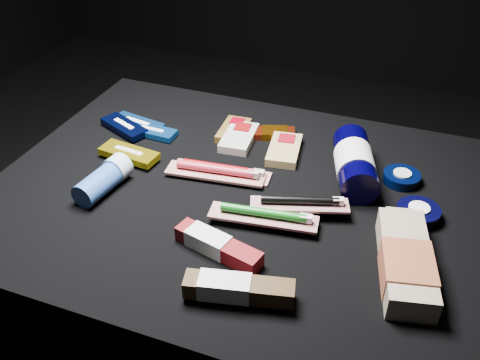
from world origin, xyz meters
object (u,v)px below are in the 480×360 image
(deodorant_stick, at_px, (104,180))
(toothpaste_carton_red, at_px, (215,245))
(lotion_bottle, at_px, (355,163))
(bodywash_bottle, at_px, (406,263))

(deodorant_stick, distance_m, toothpaste_carton_red, 0.30)
(lotion_bottle, relative_size, bodywash_bottle, 1.02)
(lotion_bottle, distance_m, deodorant_stick, 0.52)
(bodywash_bottle, relative_size, toothpaste_carton_red, 1.42)
(lotion_bottle, bearing_deg, bodywash_bottle, -78.60)
(bodywash_bottle, bearing_deg, toothpaste_carton_red, 178.77)
(lotion_bottle, xyz_separation_m, bodywash_bottle, (0.13, -0.25, -0.02))
(bodywash_bottle, xyz_separation_m, toothpaste_carton_red, (-0.32, -0.06, -0.01))
(lotion_bottle, bearing_deg, toothpaste_carton_red, -138.05)
(deodorant_stick, bearing_deg, toothpaste_carton_red, -10.41)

